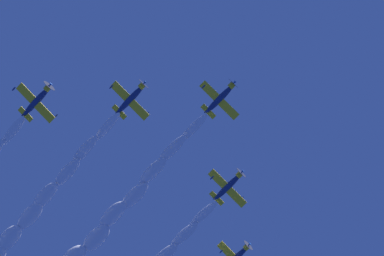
% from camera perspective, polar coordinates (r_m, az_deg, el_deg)
% --- Properties ---
extents(airplane_lead, '(6.84, 6.97, 3.70)m').
position_cam_1_polar(airplane_lead, '(73.69, 3.73, 3.93)').
color(airplane_lead, navy).
extents(airplane_left_wingman, '(6.90, 6.95, 3.39)m').
position_cam_1_polar(airplane_left_wingman, '(76.96, 4.78, -7.50)').
color(airplane_left_wingman, navy).
extents(airplane_right_wingman, '(6.82, 6.98, 3.66)m').
position_cam_1_polar(airplane_right_wingman, '(73.97, -7.90, 3.85)').
color(airplane_right_wingman, navy).
extents(airplane_outer_right, '(6.83, 6.97, 3.60)m').
position_cam_1_polar(airplane_outer_right, '(76.41, -19.47, 3.39)').
color(airplane_outer_right, navy).
extents(smoke_trail_lead, '(35.23, 30.65, 7.63)m').
position_cam_1_polar(smoke_trail_lead, '(81.30, -11.73, -12.94)').
color(smoke_trail_lead, white).
extents(smoke_trail_right_wingman, '(36.20, 31.03, 7.65)m').
position_cam_1_polar(smoke_trail_right_wingman, '(85.25, -21.87, -12.35)').
color(smoke_trail_right_wingman, white).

